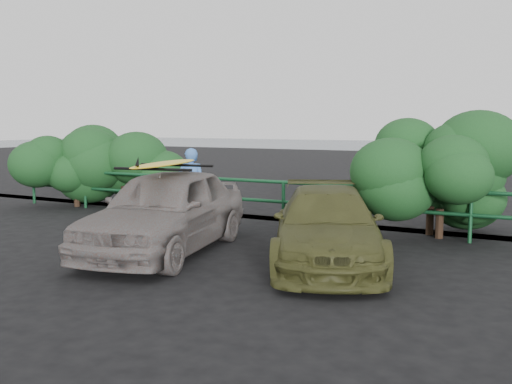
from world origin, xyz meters
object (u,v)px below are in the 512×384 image
sedan (166,210)px  olive_vehicle (327,226)px  man (191,186)px  surfboard (165,164)px  guardrail (245,201)px

sedan → olive_vehicle: bearing=0.7°
man → surfboard: size_ratio=0.73×
sedan → man: size_ratio=2.53×
sedan → olive_vehicle: sedan is taller
olive_vehicle → man: (-4.07, 2.02, 0.26)m
sedan → surfboard: bearing=52.7°
man → surfboard: 2.95m
sedan → surfboard: 0.84m
sedan → man: bearing=104.0°
guardrail → sedan: (0.21, -3.35, 0.24)m
sedan → surfboard: (0.00, 0.00, 0.84)m
olive_vehicle → man: bearing=131.2°
sedan → surfboard: size_ratio=1.85×
guardrail → man: (-0.99, -0.75, 0.36)m
guardrail → sedan: bearing=-86.4°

